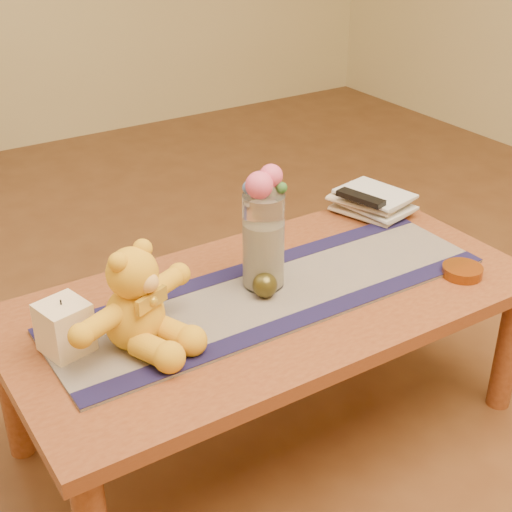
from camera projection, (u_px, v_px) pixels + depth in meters
floor at (270, 426)px, 2.16m from camera, size 5.50×5.50×0.00m
coffee_table_top at (272, 301)px, 1.95m from camera, size 1.40×0.70×0.04m
table_leg_fr at (508, 348)px, 2.15m from camera, size 0.07×0.07×0.41m
table_leg_bl at (12, 392)px, 1.97m from camera, size 0.07×0.07×0.41m
table_leg_br at (377, 266)px, 2.58m from camera, size 0.07×0.07×0.41m
persian_runner at (273, 293)px, 1.94m from camera, size 1.20×0.35×0.01m
runner_border_near at (306, 317)px, 1.83m from camera, size 1.20×0.06×0.00m
runner_border_far at (244, 269)px, 2.04m from camera, size 1.20×0.06×0.00m
teddy_bear at (133, 298)px, 1.69m from camera, size 0.43×0.40×0.24m
pillar_candle at (65, 327)px, 1.68m from camera, size 0.12×0.12×0.12m
candle_wick at (61, 302)px, 1.65m from camera, size 0.00×0.00×0.01m
glass_vase at (263, 241)px, 1.91m from camera, size 0.11×0.11×0.26m
potpourri_fill at (263, 254)px, 1.93m from camera, size 0.09×0.09×0.18m
rose_left at (259, 185)px, 1.82m from camera, size 0.07×0.07×0.07m
rose_right at (271, 176)px, 1.84m from camera, size 0.06×0.06×0.06m
blue_flower_back at (259, 179)px, 1.87m from camera, size 0.04×0.04×0.04m
blue_flower_side at (249, 188)px, 1.84m from camera, size 0.04×0.04×0.04m
leaf_sprig at (281, 188)px, 1.85m from camera, size 0.03×0.03×0.03m
bronze_ball at (265, 285)px, 1.90m from camera, size 0.07×0.07×0.07m
book_bottom at (356, 219)px, 2.33m from camera, size 0.23×0.26×0.02m
book_lower at (359, 213)px, 2.32m from camera, size 0.20×0.25×0.02m
book_upper at (355, 208)px, 2.31m from camera, size 0.23×0.27×0.02m
book_top at (359, 202)px, 2.30m from camera, size 0.21×0.25×0.02m
tv_remote at (361, 198)px, 2.29m from camera, size 0.08×0.17×0.02m
amber_dish at (462, 271)px, 2.02m from camera, size 0.14×0.14×0.03m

